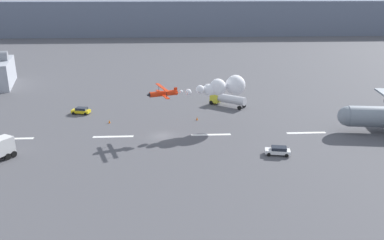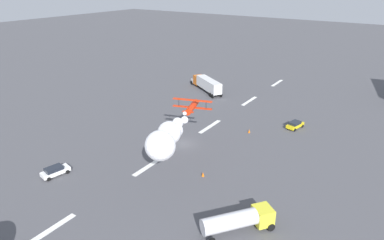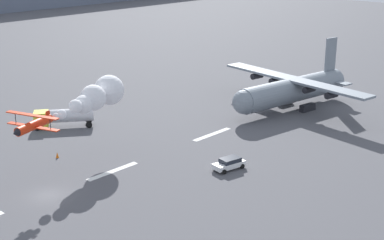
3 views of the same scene
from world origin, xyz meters
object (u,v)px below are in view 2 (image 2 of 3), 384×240
(stunt_biplane_red, at_px, (168,136))
(traffic_cone_far, at_px, (203,174))
(semi_truck_orange, at_px, (206,84))
(fuel_tanker_truck, at_px, (239,220))
(followme_car_yellow, at_px, (55,171))
(traffic_cone_near, at_px, (249,131))
(airport_staff_sedan, at_px, (295,125))

(stunt_biplane_red, distance_m, traffic_cone_far, 9.71)
(semi_truck_orange, distance_m, traffic_cone_far, 44.08)
(fuel_tanker_truck, bearing_deg, followme_car_yellow, -80.98)
(fuel_tanker_truck, bearing_deg, semi_truck_orange, -144.10)
(semi_truck_orange, bearing_deg, traffic_cone_far, 31.20)
(stunt_biplane_red, height_order, traffic_cone_near, stunt_biplane_red)
(followme_car_yellow, height_order, traffic_cone_near, followme_car_yellow)
(stunt_biplane_red, bearing_deg, followme_car_yellow, -64.00)
(stunt_biplane_red, xyz_separation_m, traffic_cone_near, (-24.00, 1.98, -7.88))
(followme_car_yellow, distance_m, traffic_cone_near, 37.25)
(semi_truck_orange, relative_size, followme_car_yellow, 3.02)
(traffic_cone_near, bearing_deg, stunt_biplane_red, -4.72)
(stunt_biplane_red, bearing_deg, traffic_cone_near, 175.28)
(fuel_tanker_truck, height_order, followme_car_yellow, fuel_tanker_truck)
(stunt_biplane_red, height_order, fuel_tanker_truck, stunt_biplane_red)
(stunt_biplane_red, relative_size, followme_car_yellow, 4.49)
(fuel_tanker_truck, xyz_separation_m, followme_car_yellow, (4.79, -30.16, -0.93))
(semi_truck_orange, height_order, fuel_tanker_truck, semi_truck_orange)
(fuel_tanker_truck, distance_m, followme_car_yellow, 30.55)
(semi_truck_orange, bearing_deg, traffic_cone_near, 49.70)
(stunt_biplane_red, relative_size, traffic_cone_near, 27.71)
(followme_car_yellow, bearing_deg, traffic_cone_near, 149.76)
(airport_staff_sedan, height_order, traffic_cone_near, airport_staff_sedan)
(fuel_tanker_truck, height_order, traffic_cone_near, fuel_tanker_truck)
(traffic_cone_near, bearing_deg, fuel_tanker_truck, 22.59)
(traffic_cone_near, bearing_deg, semi_truck_orange, -130.30)
(followme_car_yellow, bearing_deg, airport_staff_sedan, 147.02)
(followme_car_yellow, bearing_deg, semi_truck_orange, -176.53)
(traffic_cone_far, bearing_deg, airport_staff_sedan, 167.31)
(stunt_biplane_red, bearing_deg, fuel_tanker_truck, 75.76)
(semi_truck_orange, relative_size, airport_staff_sedan, 3.11)
(semi_truck_orange, height_order, traffic_cone_far, semi_truck_orange)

